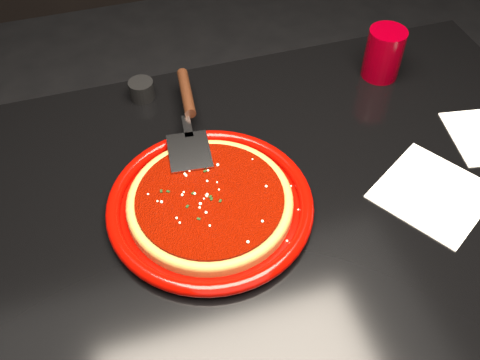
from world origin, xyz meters
name	(u,v)px	position (x,y,z in m)	size (l,w,h in m)	color
table	(259,316)	(0.00, 0.00, 0.38)	(1.20, 0.80, 0.75)	black
plate	(210,205)	(-0.09, 0.03, 0.76)	(0.34, 0.34, 0.03)	#7D0401
pizza_crust	(210,203)	(-0.09, 0.03, 0.77)	(0.27, 0.27, 0.01)	olive
pizza_crust_rim	(210,200)	(-0.09, 0.03, 0.77)	(0.27, 0.27, 0.02)	olive
pizza_sauce	(210,199)	(-0.09, 0.03, 0.78)	(0.24, 0.24, 0.01)	#680900
parmesan_dusting	(210,196)	(-0.09, 0.03, 0.78)	(0.23, 0.23, 0.01)	beige
basil_flecks	(210,196)	(-0.09, 0.03, 0.78)	(0.21, 0.21, 0.00)	black
pizza_server	(189,118)	(-0.08, 0.21, 0.79)	(0.09, 0.30, 0.02)	silver
cup	(384,54)	(0.34, 0.27, 0.80)	(0.07, 0.07, 0.10)	#79000B
napkin_a	(433,193)	(0.28, -0.05, 0.75)	(0.17, 0.17, 0.00)	white
ramekin	(142,90)	(-0.14, 0.34, 0.77)	(0.05, 0.05, 0.04)	black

